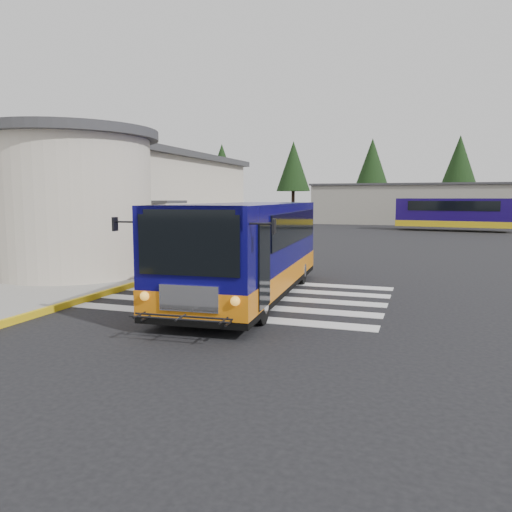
% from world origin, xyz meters
% --- Properties ---
extents(ground, '(140.00, 140.00, 0.00)m').
position_xyz_m(ground, '(0.00, 0.00, 0.00)').
color(ground, black).
rests_on(ground, ground).
extents(sidewalk, '(10.00, 34.00, 0.15)m').
position_xyz_m(sidewalk, '(-9.00, 4.00, 0.07)').
color(sidewalk, gray).
rests_on(sidewalk, ground).
extents(curb_strip, '(0.12, 34.00, 0.16)m').
position_xyz_m(curb_strip, '(-4.05, 4.00, 0.08)').
color(curb_strip, gold).
rests_on(curb_strip, ground).
extents(station_building, '(12.70, 18.70, 4.80)m').
position_xyz_m(station_building, '(-10.84, 6.91, 2.57)').
color(station_building, beige).
rests_on(station_building, ground).
extents(crosswalk, '(8.00, 5.35, 0.01)m').
position_xyz_m(crosswalk, '(-0.50, -0.80, 0.01)').
color(crosswalk, silver).
rests_on(crosswalk, ground).
extents(depot_building, '(26.40, 8.40, 4.20)m').
position_xyz_m(depot_building, '(6.00, 42.00, 2.11)').
color(depot_building, gray).
rests_on(depot_building, ground).
extents(tree_line, '(58.40, 4.40, 10.00)m').
position_xyz_m(tree_line, '(6.29, 50.00, 6.77)').
color(tree_line, black).
rests_on(tree_line, ground).
extents(transit_bus, '(3.39, 9.24, 2.57)m').
position_xyz_m(transit_bus, '(-0.22, -0.90, 1.23)').
color(transit_bus, '#0B0758').
rests_on(transit_bus, ground).
extents(pedestrian_a, '(0.47, 0.66, 1.68)m').
position_xyz_m(pedestrian_a, '(-5.81, -1.34, 0.99)').
color(pedestrian_a, black).
rests_on(pedestrian_a, sidewalk).
extents(far_bus_a, '(9.22, 3.76, 2.31)m').
position_xyz_m(far_bus_a, '(6.60, 30.70, 1.50)').
color(far_bus_a, '#160650').
rests_on(far_bus_a, ground).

